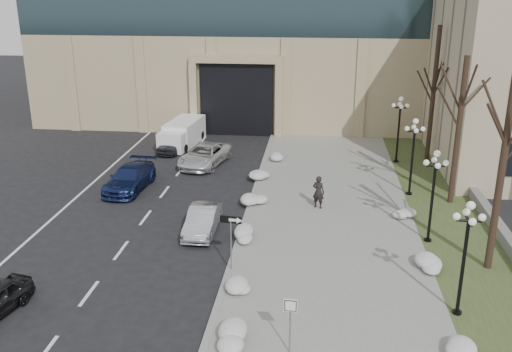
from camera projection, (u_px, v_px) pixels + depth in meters
The scene contains 28 objects.
sidewalk at pixel (329, 225), 30.08m from camera, with size 9.00×40.00×0.12m, color gray.
curb at pixel (245, 221), 30.54m from camera, with size 0.30×40.00×0.14m, color gray.
grass_strip at pixel (456, 231), 29.41m from camera, with size 4.00×40.00×0.10m, color #374422.
stone_wall at pixel (487, 212), 30.98m from camera, with size 0.50×30.00×0.70m, color slate.
car_b at pixel (203, 220), 29.14m from camera, with size 1.41×4.05×1.34m, color #ADAFB5.
car_c at pixel (130, 178), 35.14m from camera, with size 2.06×5.07×1.47m, color navy.
car_d at pixel (205, 155), 39.76m from camera, with size 2.41×5.23×1.45m, color silver.
car_e at pixel (172, 143), 42.89m from camera, with size 1.52×3.77×1.28m, color #2E2E33.
pedestrian at pixel (318, 192), 31.91m from camera, with size 0.69×0.45×1.89m, color black.
box_truck at pixel (182, 134), 44.58m from camera, with size 2.63×6.02×1.85m.
one_way_sign at pixel (234, 227), 24.59m from camera, with size 1.01×0.28×2.70m.
keep_sign at pixel (290, 315), 19.24m from camera, with size 0.47×0.07×2.20m.
snow_clump_b at pixel (223, 341), 20.04m from camera, with size 1.10×1.60×0.36m, color silver.
snow_clump_c at pixel (236, 285), 23.73m from camera, with size 1.10×1.60×0.36m, color silver.
snow_clump_d at pixel (244, 236), 28.22m from camera, with size 1.10×1.60×0.36m, color silver.
snow_clump_e at pixel (253, 202), 32.49m from camera, with size 1.10×1.60×0.36m, color silver.
snow_clump_f at pixel (264, 176), 36.88m from camera, with size 1.10×1.60×0.36m, color silver.
snow_clump_g at pixel (273, 157), 40.76m from camera, with size 1.10×1.60×0.36m, color silver.
snow_clump_h at pixel (451, 350), 19.55m from camera, with size 1.10×1.60×0.36m, color silver.
snow_clump_i at pixel (425, 266), 25.25m from camera, with size 1.10×1.60×0.36m, color silver.
snow_clump_j at pixel (405, 214), 30.88m from camera, with size 1.10×1.60×0.36m, color silver.
lamppost_a at pixel (466, 244), 21.08m from camera, with size 1.18×1.18×4.76m.
lamppost_b at pixel (434, 184), 27.19m from camera, with size 1.18×1.18×4.76m.
lamppost_c at pixel (413, 147), 33.29m from camera, with size 1.18×1.18×4.76m.
lamppost_d at pixel (399, 121), 39.40m from camera, with size 1.18×1.18×4.76m.
tree_near at pixel (506, 144), 23.71m from camera, with size 3.20×3.20×9.00m.
tree_mid at pixel (461, 111), 31.33m from camera, with size 3.20×3.20×8.50m.
tree_far at pixel (435, 76), 38.63m from camera, with size 3.20×3.20×9.50m.
Camera 1 is at (2.67, -13.84, 12.33)m, focal length 40.00 mm.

